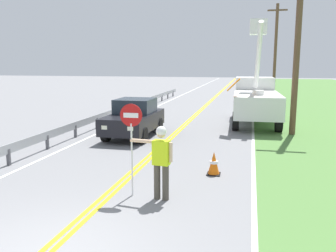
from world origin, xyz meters
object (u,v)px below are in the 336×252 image
Objects in this scene: utility_pole_mid at (275,50)px; traffic_cone_lead at (214,164)px; utility_bucket_truck at (255,97)px; utility_pole_near at (297,44)px; flagger_worker at (161,158)px; oncoming_sedan_nearest at (134,118)px; stop_sign_paddle at (131,129)px.

utility_pole_mid reaches higher than traffic_cone_lead.
utility_pole_near is at bearing -60.56° from utility_bucket_truck.
traffic_cone_lead is (1.06, 2.27, -0.71)m from flagger_worker.
utility_pole_near reaches higher than oncoming_sedan_nearest.
utility_bucket_truck is at bearing 75.81° from stop_sign_paddle.
flagger_worker is 0.21× the size of utility_pole_mid.
flagger_worker is at bearing -98.53° from utility_pole_mid.
utility_pole_mid is (7.23, 20.62, 3.73)m from oncoming_sedan_nearest.
stop_sign_paddle is 0.57× the size of oncoming_sedan_nearest.
stop_sign_paddle is at bearing -71.94° from oncoming_sedan_nearest.
flagger_worker is at bearing -6.16° from stop_sign_paddle.
traffic_cone_lead is at bearing -49.79° from oncoming_sedan_nearest.
flagger_worker is 1.02m from stop_sign_paddle.
flagger_worker is 0.44× the size of oncoming_sedan_nearest.
traffic_cone_lead is at bearing 64.98° from flagger_worker.
stop_sign_paddle reaches higher than oncoming_sedan_nearest.
traffic_cone_lead is (-2.95, -6.99, -3.80)m from utility_pole_near.
oncoming_sedan_nearest is at bearing 113.24° from flagger_worker.
oncoming_sedan_nearest is 0.47× the size of utility_pole_mid.
utility_bucket_truck is 0.87× the size of utility_pole_near.
utility_pole_mid is (0.15, 18.51, 0.42)m from utility_pole_near.
utility_pole_mid is at bearing 83.20° from utility_bucket_truck.
utility_pole_mid is 26.03m from traffic_cone_lead.
utility_pole_mid is at bearing 89.53° from utility_pole_near.
utility_bucket_truck reaches higher than oncoming_sedan_nearest.
utility_bucket_truck is at bearing 79.31° from flagger_worker.
utility_bucket_truck reaches higher than traffic_cone_lead.
oncoming_sedan_nearest reaches higher than traffic_cone_lead.
utility_pole_near is (4.01, 9.26, 3.09)m from flagger_worker.
oncoming_sedan_nearest is at bearing 130.21° from traffic_cone_lead.
utility_pole_mid reaches higher than oncoming_sedan_nearest.
utility_bucket_truck is 10.13m from traffic_cone_lead.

